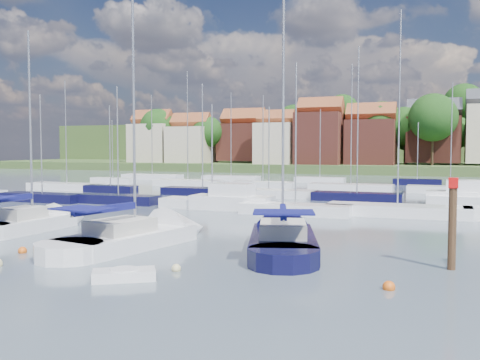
% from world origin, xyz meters
% --- Properties ---
extents(ground, '(260.00, 260.00, 0.00)m').
position_xyz_m(ground, '(0.00, 40.00, 0.00)').
color(ground, '#46535F').
rests_on(ground, ground).
extents(sailboat_left, '(2.86, 10.06, 13.68)m').
position_xyz_m(sailboat_left, '(-12.96, 5.38, 0.36)').
color(sailboat_left, white).
rests_on(sailboat_left, ground).
extents(sailboat_centre, '(5.51, 12.67, 16.64)m').
position_xyz_m(sailboat_centre, '(-3.67, 3.48, 0.35)').
color(sailboat_centre, white).
rests_on(sailboat_centre, ground).
extents(sailboat_navy, '(6.70, 12.62, 16.88)m').
position_xyz_m(sailboat_navy, '(3.48, 5.50, 0.35)').
color(sailboat_navy, black).
rests_on(sailboat_navy, ground).
extents(tender, '(2.69, 2.30, 0.53)m').
position_xyz_m(tender, '(-0.22, -4.16, 0.21)').
color(tender, white).
rests_on(tender, ground).
extents(timber_piling, '(0.40, 0.40, 6.24)m').
position_xyz_m(timber_piling, '(11.99, 2.51, 0.98)').
color(timber_piling, '#4C331E').
rests_on(timber_piling, ground).
extents(buoy_c, '(0.44, 0.44, 0.44)m').
position_xyz_m(buoy_c, '(-8.06, -1.31, 0.00)').
color(buoy_c, '#D85914').
rests_on(buoy_c, ground).
extents(buoy_d, '(0.41, 0.41, 0.41)m').
position_xyz_m(buoy_d, '(0.99, -2.03, 0.00)').
color(buoy_d, beige).
rests_on(buoy_d, ground).
extents(buoy_e, '(0.51, 0.51, 0.51)m').
position_xyz_m(buoy_e, '(2.83, 7.27, 0.00)').
color(buoy_e, '#D85914').
rests_on(buoy_e, ground).
extents(buoy_f, '(0.47, 0.47, 0.47)m').
position_xyz_m(buoy_f, '(9.80, -1.86, 0.00)').
color(buoy_f, '#D85914').
rests_on(buoy_f, ground).
extents(marina_field, '(79.62, 41.41, 15.93)m').
position_xyz_m(marina_field, '(1.91, 35.15, 0.43)').
color(marina_field, white).
rests_on(marina_field, ground).
extents(far_shore_town, '(212.46, 90.00, 22.27)m').
position_xyz_m(far_shore_town, '(2.23, 132.67, 4.61)').
color(far_shore_town, '#44572B').
rests_on(far_shore_town, ground).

